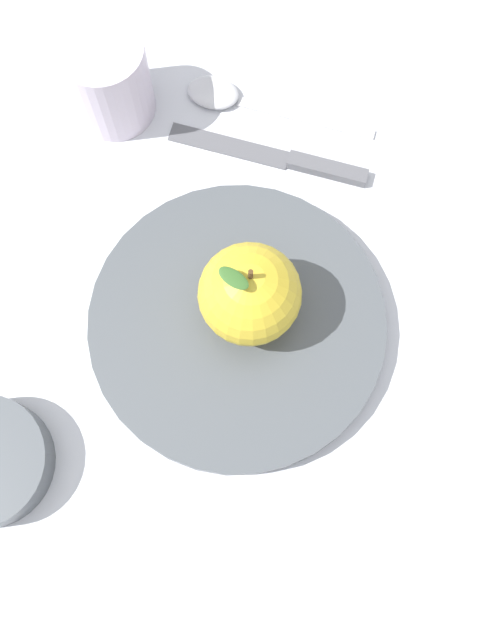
# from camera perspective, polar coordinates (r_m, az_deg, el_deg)

# --- Properties ---
(ground_plane) EXTENTS (2.40, 2.40, 0.00)m
(ground_plane) POSITION_cam_1_polar(r_m,az_deg,el_deg) (0.59, -0.87, 1.28)
(ground_plane) COLOR silver
(dinner_plate) EXTENTS (0.24, 0.24, 0.02)m
(dinner_plate) POSITION_cam_1_polar(r_m,az_deg,el_deg) (0.57, 0.00, -0.23)
(dinner_plate) COLOR #4C5156
(dinner_plate) RESTS_ON ground_plane
(apple) EXTENTS (0.08, 0.08, 0.09)m
(apple) POSITION_cam_1_polar(r_m,az_deg,el_deg) (0.53, 0.80, 2.13)
(apple) COLOR gold
(apple) RESTS_ON dinner_plate
(cup) EXTENTS (0.07, 0.07, 0.08)m
(cup) POSITION_cam_1_polar(r_m,az_deg,el_deg) (0.64, -10.75, 18.90)
(cup) COLOR silver
(cup) RESTS_ON ground_plane
(knife) EXTENTS (0.16, 0.12, 0.01)m
(knife) POSITION_cam_1_polar(r_m,az_deg,el_deg) (0.64, 3.78, 12.95)
(knife) COLOR #59595E
(knife) RESTS_ON ground_plane
(spoon) EXTENTS (0.16, 0.12, 0.01)m
(spoon) POSITION_cam_1_polar(r_m,az_deg,el_deg) (0.67, -0.49, 17.64)
(spoon) COLOR silver
(spoon) RESTS_ON ground_plane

